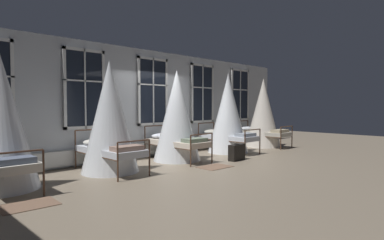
{
  "coord_description": "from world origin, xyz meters",
  "views": [
    {
      "loc": [
        -5.89,
        -6.25,
        1.51
      ],
      "look_at": [
        0.55,
        0.2,
        1.09
      ],
      "focal_mm": 30.04,
      "sensor_mm": 36.0,
      "label": 1
    }
  ],
  "objects_px": {
    "cot_second": "(110,118)",
    "suitcase_dark": "(237,152)",
    "cot_third": "(177,117)",
    "cot_first": "(0,123)",
    "cot_fifth": "(263,114)",
    "cot_fourth": "(228,114)"
  },
  "relations": [
    {
      "from": "cot_fourth",
      "to": "suitcase_dark",
      "type": "distance_m",
      "value": 1.83
    },
    {
      "from": "cot_second",
      "to": "suitcase_dark",
      "type": "bearing_deg",
      "value": -107.68
    },
    {
      "from": "cot_second",
      "to": "suitcase_dark",
      "type": "distance_m",
      "value": 3.58
    },
    {
      "from": "cot_second",
      "to": "cot_third",
      "type": "xyz_separation_m",
      "value": [
        2.11,
        0.08,
        -0.03
      ]
    },
    {
      "from": "cot_second",
      "to": "cot_fourth",
      "type": "relative_size",
      "value": 1.0
    },
    {
      "from": "cot_third",
      "to": "cot_fourth",
      "type": "height_order",
      "value": "cot_fourth"
    },
    {
      "from": "cot_third",
      "to": "cot_fifth",
      "type": "bearing_deg",
      "value": -89.22
    },
    {
      "from": "cot_second",
      "to": "cot_third",
      "type": "height_order",
      "value": "cot_second"
    },
    {
      "from": "cot_first",
      "to": "cot_fourth",
      "type": "xyz_separation_m",
      "value": [
        6.48,
        0.04,
        0.02
      ]
    },
    {
      "from": "cot_first",
      "to": "cot_fifth",
      "type": "distance_m",
      "value": 8.54
    },
    {
      "from": "cot_first",
      "to": "cot_second",
      "type": "distance_m",
      "value": 2.18
    },
    {
      "from": "cot_third",
      "to": "cot_fifth",
      "type": "height_order",
      "value": "cot_fifth"
    },
    {
      "from": "cot_first",
      "to": "cot_third",
      "type": "height_order",
      "value": "cot_first"
    },
    {
      "from": "cot_first",
      "to": "suitcase_dark",
      "type": "distance_m",
      "value": 5.64
    },
    {
      "from": "cot_first",
      "to": "cot_second",
      "type": "bearing_deg",
      "value": -89.6
    },
    {
      "from": "cot_second",
      "to": "cot_fifth",
      "type": "distance_m",
      "value": 6.36
    },
    {
      "from": "cot_fourth",
      "to": "suitcase_dark",
      "type": "height_order",
      "value": "cot_fourth"
    },
    {
      "from": "cot_second",
      "to": "cot_third",
      "type": "bearing_deg",
      "value": -86.95
    },
    {
      "from": "cot_second",
      "to": "cot_third",
      "type": "distance_m",
      "value": 2.11
    },
    {
      "from": "cot_second",
      "to": "suitcase_dark",
      "type": "xyz_separation_m",
      "value": [
        3.26,
        -1.09,
        -0.99
      ]
    },
    {
      "from": "cot_fourth",
      "to": "suitcase_dark",
      "type": "bearing_deg",
      "value": 138.42
    },
    {
      "from": "cot_third",
      "to": "cot_fourth",
      "type": "bearing_deg",
      "value": -89.86
    }
  ]
}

